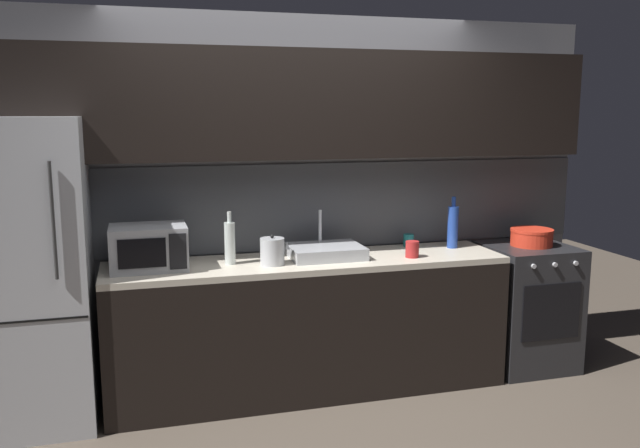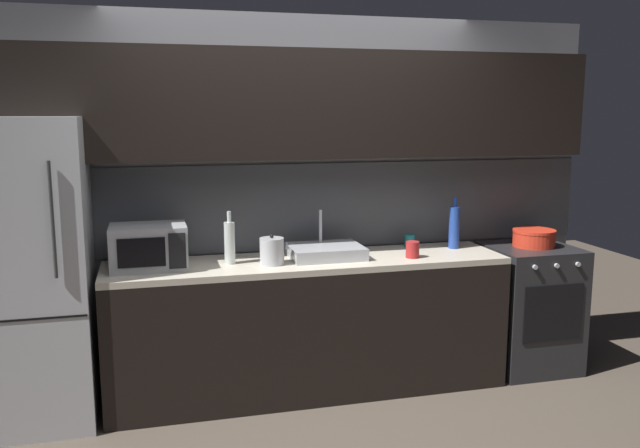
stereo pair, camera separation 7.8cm
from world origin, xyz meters
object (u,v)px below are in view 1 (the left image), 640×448
cooking_pot (532,237)px  mug_red (412,249)px  refrigerator (30,274)px  oven_range (526,306)px  wine_bottle_blue (453,226)px  kettle (272,251)px  wine_bottle_clear (230,242)px  microwave (149,247)px  mug_teal (408,240)px

cooking_pot → mug_red: bearing=-172.9°
refrigerator → oven_range: (3.34, -0.00, -0.46)m
wine_bottle_blue → kettle: bearing=-172.8°
oven_range → kettle: bearing=-177.7°
refrigerator → wine_bottle_clear: bearing=0.5°
refrigerator → cooking_pot: size_ratio=6.07×
microwave → kettle: 0.76m
microwave → mug_teal: 1.82m
oven_range → kettle: size_ratio=4.63×
microwave → refrigerator: bearing=-178.4°
kettle → mug_red: kettle is taller
microwave → mug_teal: microwave is taller
refrigerator → microwave: size_ratio=3.98×
refrigerator → microwave: (0.68, 0.02, 0.12)m
microwave → oven_range: bearing=-0.4°
wine_bottle_blue → wine_bottle_clear: size_ratio=1.08×
wine_bottle_blue → cooking_pot: size_ratio=1.21×
kettle → mug_teal: 1.09m
wine_bottle_clear → microwave: bearing=179.0°
oven_range → kettle: kettle is taller
microwave → wine_bottle_blue: 2.09m
refrigerator → kettle: 1.44m
kettle → wine_bottle_blue: bearing=7.2°
wine_bottle_blue → mug_red: size_ratio=3.35×
wine_bottle_blue → mug_red: bearing=-152.0°
cooking_pot → refrigerator: bearing=-180.0°
oven_range → mug_teal: bearing=165.8°
mug_red → mug_teal: bearing=70.6°
oven_range → mug_red: 1.10m
refrigerator → mug_red: bearing=-3.0°
mug_red → refrigerator: bearing=177.0°
oven_range → mug_red: bearing=-172.9°
mug_red → kettle: bearing=177.3°
wine_bottle_clear → kettle: bearing=-19.0°
kettle → wine_bottle_clear: size_ratio=0.58×
refrigerator → oven_range: 3.37m
microwave → kettle: bearing=-7.3°
refrigerator → mug_teal: 2.50m
microwave → mug_teal: size_ratio=5.14×
refrigerator → wine_bottle_clear: size_ratio=5.42×
wine_bottle_clear → mug_teal: bearing=8.9°
cooking_pot → oven_range: bearing=-175.0°
oven_range → mug_teal: mug_teal is taller
refrigerator → mug_red: size_ratio=16.80×
refrigerator → kettle: size_ratio=9.41×
refrigerator → oven_range: bearing=-0.0°
oven_range → kettle: 1.98m
mug_red → cooking_pot: bearing=7.1°
mug_teal → cooking_pot: 0.89m
wine_bottle_clear → cooking_pot: 2.18m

